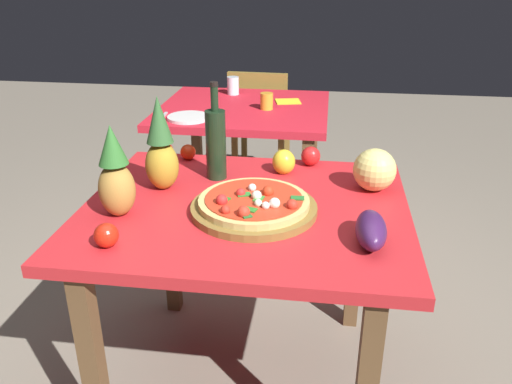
# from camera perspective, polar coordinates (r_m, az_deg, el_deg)

# --- Properties ---
(ground_plane) EXTENTS (10.00, 10.00, 0.00)m
(ground_plane) POSITION_cam_1_polar(r_m,az_deg,el_deg) (2.23, -0.98, -19.62)
(ground_plane) COLOR gray
(display_table) EXTENTS (1.10, 0.93, 0.77)m
(display_table) POSITION_cam_1_polar(r_m,az_deg,el_deg) (1.83, -1.12, -4.24)
(display_table) COLOR brown
(display_table) RESTS_ON ground_plane
(background_table) EXTENTS (0.95, 0.87, 0.77)m
(background_table) POSITION_cam_1_polar(r_m,az_deg,el_deg) (3.03, -1.31, 7.24)
(background_table) COLOR brown
(background_table) RESTS_ON ground_plane
(dining_chair) EXTENTS (0.42, 0.42, 0.85)m
(dining_chair) POSITION_cam_1_polar(r_m,az_deg,el_deg) (3.71, 0.44, 7.61)
(dining_chair) COLOR olive
(dining_chair) RESTS_ON ground_plane
(pizza_board) EXTENTS (0.42, 0.42, 0.02)m
(pizza_board) POSITION_cam_1_polar(r_m,az_deg,el_deg) (1.73, -0.23, -1.81)
(pizza_board) COLOR olive
(pizza_board) RESTS_ON display_table
(pizza) EXTENTS (0.37, 0.37, 0.06)m
(pizza) POSITION_cam_1_polar(r_m,az_deg,el_deg) (1.71, -0.23, -1.04)
(pizza) COLOR tan
(pizza) RESTS_ON pizza_board
(wine_bottle) EXTENTS (0.08, 0.08, 0.37)m
(wine_bottle) POSITION_cam_1_polar(r_m,az_deg,el_deg) (1.96, -4.40, 5.40)
(wine_bottle) COLOR black
(wine_bottle) RESTS_ON display_table
(pineapple_left) EXTENTS (0.12, 0.12, 0.34)m
(pineapple_left) POSITION_cam_1_polar(r_m,az_deg,el_deg) (1.89, -10.34, 4.68)
(pineapple_left) COLOR #B28E29
(pineapple_left) RESTS_ON display_table
(pineapple_right) EXTENTS (0.12, 0.12, 0.31)m
(pineapple_right) POSITION_cam_1_polar(r_m,az_deg,el_deg) (1.72, -15.07, 1.71)
(pineapple_right) COLOR #AF843A
(pineapple_right) RESTS_ON display_table
(melon) EXTENTS (0.15, 0.15, 0.15)m
(melon) POSITION_cam_1_polar(r_m,az_deg,el_deg) (1.92, 12.80, 2.37)
(melon) COLOR #E1D477
(melon) RESTS_ON display_table
(bell_pepper) EXTENTS (0.09, 0.09, 0.10)m
(bell_pepper) POSITION_cam_1_polar(r_m,az_deg,el_deg) (2.04, 3.04, 3.30)
(bell_pepper) COLOR yellow
(bell_pepper) RESTS_ON display_table
(eggplant) EXTENTS (0.09, 0.20, 0.09)m
(eggplant) POSITION_cam_1_polar(r_m,az_deg,el_deg) (1.57, 12.42, -4.06)
(eggplant) COLOR #3F1D4E
(eggplant) RESTS_ON display_table
(tomato_near_board) EXTENTS (0.07, 0.07, 0.07)m
(tomato_near_board) POSITION_cam_1_polar(r_m,az_deg,el_deg) (1.58, -16.01, -4.56)
(tomato_near_board) COLOR red
(tomato_near_board) RESTS_ON display_table
(tomato_by_bottle) EXTENTS (0.08, 0.08, 0.08)m
(tomato_by_bottle) POSITION_cam_1_polar(r_m,az_deg,el_deg) (2.13, 5.98, 3.92)
(tomato_by_bottle) COLOR red
(tomato_by_bottle) RESTS_ON display_table
(tomato_at_corner) EXTENTS (0.07, 0.07, 0.07)m
(tomato_at_corner) POSITION_cam_1_polar(r_m,az_deg,el_deg) (2.22, -9.90, 4.45)
(tomato_at_corner) COLOR red
(tomato_at_corner) RESTS_ON display_table
(tomato_beside_pepper) EXTENTS (0.06, 0.06, 0.06)m
(tomato_beside_pepper) POSITION_cam_1_polar(r_m,az_deg,el_deg) (2.20, -7.42, 4.34)
(tomato_beside_pepper) COLOR red
(tomato_beside_pepper) RESTS_ON display_table
(drinking_glass_juice) EXTENTS (0.07, 0.07, 0.09)m
(drinking_glass_juice) POSITION_cam_1_polar(r_m,az_deg,el_deg) (2.93, 1.17, 9.87)
(drinking_glass_juice) COLOR orange
(drinking_glass_juice) RESTS_ON background_table
(drinking_glass_water) EXTENTS (0.07, 0.07, 0.11)m
(drinking_glass_water) POSITION_cam_1_polar(r_m,az_deg,el_deg) (3.27, -2.52, 11.51)
(drinking_glass_water) COLOR silver
(drinking_glass_water) RESTS_ON background_table
(dinner_plate) EXTENTS (0.22, 0.22, 0.02)m
(dinner_plate) POSITION_cam_1_polar(r_m,az_deg,el_deg) (2.78, -7.38, 8.06)
(dinner_plate) COLOR white
(dinner_plate) RESTS_ON background_table
(fork_utensil) EXTENTS (0.03, 0.18, 0.01)m
(fork_utensil) POSITION_cam_1_polar(r_m,az_deg,el_deg) (2.82, -10.15, 8.03)
(fork_utensil) COLOR silver
(fork_utensil) RESTS_ON background_table
(knife_utensil) EXTENTS (0.03, 0.18, 0.01)m
(knife_utensil) POSITION_cam_1_polar(r_m,az_deg,el_deg) (2.75, -4.52, 7.91)
(knife_utensil) COLOR silver
(knife_utensil) RESTS_ON background_table
(napkin_folded) EXTENTS (0.16, 0.15, 0.01)m
(napkin_folded) POSITION_cam_1_polar(r_m,az_deg,el_deg) (3.10, 3.50, 9.83)
(napkin_folded) COLOR yellow
(napkin_folded) RESTS_ON background_table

